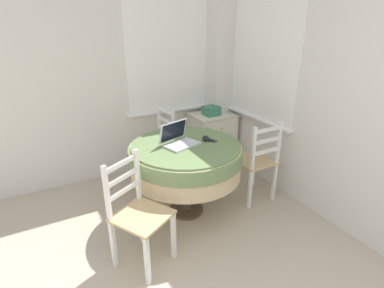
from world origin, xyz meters
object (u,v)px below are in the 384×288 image
round_dining_table (186,158)px  laptop (179,140)px  dining_chair_near_right_window (256,162)px  storage_box (211,111)px  dining_chair_camera_near (138,214)px  dining_chair_near_back_window (158,145)px  computer_mouse (206,138)px  cell_phone (211,140)px  corner_cabinet (212,138)px

round_dining_table → laptop: bearing=148.7°
dining_chair_near_right_window → storage_box: size_ratio=4.60×
dining_chair_camera_near → dining_chair_near_back_window: bearing=61.5°
computer_mouse → dining_chair_near_right_window: dining_chair_near_right_window is taller
dining_chair_near_back_window → storage_box: (0.82, 0.08, 0.31)m
laptop → storage_box: size_ratio=1.94×
round_dining_table → dining_chair_near_right_window: size_ratio=1.21×
round_dining_table → storage_box: size_ratio=5.58×
round_dining_table → cell_phone: cell_phone is taller
round_dining_table → dining_chair_near_right_window: (0.79, -0.14, -0.17)m
cell_phone → dining_chair_near_back_window: (-0.25, 0.84, -0.32)m
round_dining_table → cell_phone: (0.27, -0.04, 0.15)m
corner_cabinet → cell_phone: bearing=-122.8°
laptop → corner_cabinet: laptop is taller
computer_mouse → corner_cabinet: size_ratio=0.14×
dining_chair_camera_near → corner_cabinet: (1.54, 1.35, -0.10)m
computer_mouse → laptop: bearing=171.1°
round_dining_table → computer_mouse: bearing=-2.5°
dining_chair_near_back_window → corner_cabinet: (0.86, 0.11, -0.10)m
cell_phone → computer_mouse: bearing=146.7°
computer_mouse → storage_box: (0.61, 0.89, -0.02)m
dining_chair_near_right_window → corner_cabinet: dining_chair_near_right_window is taller
dining_chair_camera_near → dining_chair_near_right_window: bearing=11.8°
dining_chair_near_back_window → storage_box: bearing=5.6°
laptop → cell_phone: (0.32, -0.07, -0.04)m
computer_mouse → dining_chair_near_right_window: (0.57, -0.13, -0.34)m
computer_mouse → cell_phone: computer_mouse is taller
cell_phone → corner_cabinet: (0.61, 0.95, -0.42)m
computer_mouse → cell_phone: 0.06m
round_dining_table → computer_mouse: (0.22, -0.01, 0.17)m
dining_chair_near_right_window → storage_box: 1.07m
cell_phone → laptop: bearing=167.4°
storage_box → laptop: bearing=-136.4°
round_dining_table → dining_chair_near_back_window: (0.02, 0.80, -0.17)m
laptop → dining_chair_near_right_window: (0.85, -0.17, -0.36)m
dining_chair_near_right_window → dining_chair_camera_near: bearing=-168.2°
cell_phone → dining_chair_camera_near: (-0.92, -0.40, -0.32)m
storage_box → dining_chair_camera_near: bearing=-138.5°
laptop → computer_mouse: bearing=-8.9°
computer_mouse → cell_phone: size_ratio=0.80×
corner_cabinet → computer_mouse: bearing=-125.5°
laptop → dining_chair_near_back_window: size_ratio=0.42×
dining_chair_near_back_window → dining_chair_near_right_window: 1.22m
laptop → dining_chair_camera_near: bearing=-141.7°
laptop → dining_chair_near_right_window: size_ratio=0.42×
laptop → dining_chair_near_right_window: laptop is taller
dining_chair_camera_near → corner_cabinet: size_ratio=1.30×
corner_cabinet → dining_chair_near_back_window: bearing=-172.8°
round_dining_table → corner_cabinet: size_ratio=1.58×
cell_phone → corner_cabinet: 1.20m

